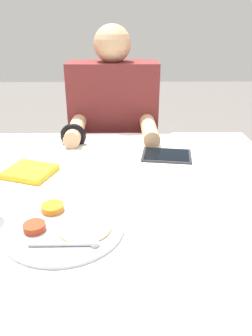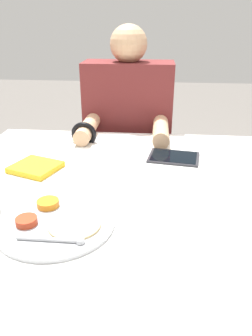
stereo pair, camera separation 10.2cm
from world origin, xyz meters
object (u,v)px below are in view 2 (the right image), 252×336
person_diner (128,152)px  thali_tray (56,222)px  red_notebook (36,168)px  tablet_device (174,157)px

person_diner → thali_tray: bearing=-96.7°
red_notebook → person_diner: person_diner is taller
red_notebook → person_diner: (0.28, 0.61, -0.17)m
thali_tray → person_diner: size_ratio=0.26×
thali_tray → red_notebook: bearing=117.5°
thali_tray → red_notebook: size_ratio=1.61×
red_notebook → tablet_device: size_ratio=0.92×
tablet_device → person_diner: size_ratio=0.18×
thali_tray → red_notebook: 0.36m
thali_tray → tablet_device: (0.32, 0.47, -0.00)m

